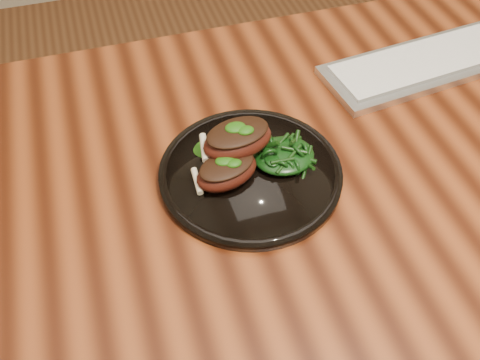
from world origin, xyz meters
name	(u,v)px	position (x,y,z in m)	size (l,w,h in m)	color
desk	(391,174)	(0.00, 0.00, 0.67)	(1.60, 0.80, 0.75)	#381307
plate	(250,173)	(-0.26, -0.01, 0.76)	(0.27, 0.27, 0.02)	black
lamb_chop_front	(226,170)	(-0.30, -0.02, 0.79)	(0.11, 0.09, 0.04)	#4A170E
lamb_chop_back	(237,139)	(-0.27, 0.02, 0.81)	(0.12, 0.09, 0.05)	#4A170E
herb_smear	(218,147)	(-0.29, 0.05, 0.77)	(0.08, 0.05, 0.00)	#114307
greens_heap	(284,153)	(-0.20, 0.00, 0.78)	(0.09, 0.09, 0.03)	black
keyboard	(439,59)	(0.16, 0.16, 0.76)	(0.46, 0.19, 0.02)	silver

